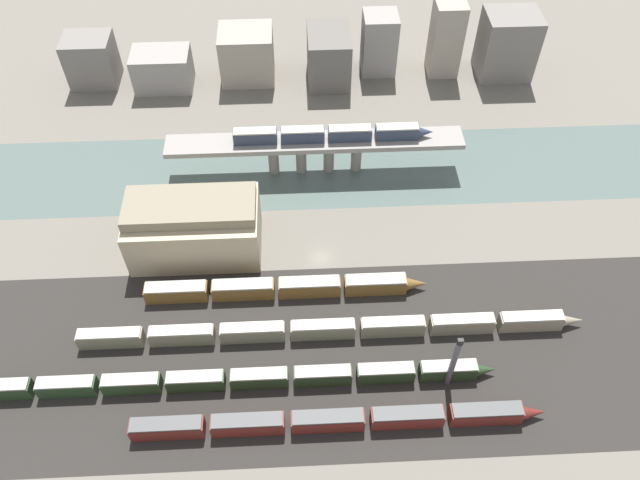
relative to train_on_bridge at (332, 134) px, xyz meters
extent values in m
plane|color=#666056|center=(-3.96, -27.60, -11.14)|extent=(400.00, 400.00, 0.00)
cube|color=#282623|center=(-3.96, -51.60, -11.13)|extent=(280.00, 42.00, 0.01)
cube|color=#4C5B56|center=(-3.96, 0.00, -11.13)|extent=(320.00, 26.49, 0.01)
cube|color=gray|center=(-3.96, 0.00, -2.29)|extent=(69.69, 7.12, 1.25)
cylinder|color=gray|center=(-13.89, 0.00, -7.02)|extent=(2.51, 2.51, 8.23)
cylinder|color=gray|center=(-7.27, 0.00, -7.02)|extent=(2.51, 2.51, 8.23)
cylinder|color=gray|center=(-0.65, 0.00, -7.02)|extent=(2.51, 2.51, 8.23)
cylinder|color=gray|center=(5.97, 0.00, -7.02)|extent=(2.51, 2.51, 8.23)
cube|color=#2D384C|center=(-17.70, 0.00, -0.16)|extent=(10.05, 2.77, 3.00)
cube|color=#B7B2A3|center=(-17.70, 0.00, 1.54)|extent=(9.65, 2.55, 0.40)
cube|color=#2D384C|center=(-6.76, 0.00, -0.16)|extent=(10.05, 2.77, 3.00)
cube|color=#B7B2A3|center=(-6.76, 0.00, 1.54)|extent=(9.65, 2.55, 0.40)
cube|color=#2D384C|center=(4.19, 0.00, -0.16)|extent=(10.05, 2.77, 3.00)
cube|color=#B7B2A3|center=(4.19, 0.00, 1.54)|extent=(9.65, 2.55, 0.40)
cube|color=#2D384C|center=(15.14, 0.00, -0.16)|extent=(10.05, 2.77, 3.00)
cube|color=#B7B2A3|center=(15.14, 0.00, 1.54)|extent=(9.65, 2.55, 0.40)
cone|color=#2D384C|center=(21.92, 0.00, -0.31)|extent=(3.52, 2.49, 2.49)
cube|color=#5B1E19|center=(-32.28, -65.56, -9.40)|extent=(12.76, 2.92, 3.48)
cube|color=#4C4C4C|center=(-32.28, -65.56, -7.46)|extent=(12.25, 2.69, 0.40)
cube|color=#5B1E19|center=(-18.38, -65.56, -9.40)|extent=(12.76, 2.92, 3.48)
cube|color=#4C4C4C|center=(-18.38, -65.56, -7.46)|extent=(12.25, 2.69, 0.40)
cube|color=#5B1E19|center=(-4.48, -65.56, -9.40)|extent=(12.76, 2.92, 3.48)
cube|color=#4C4C4C|center=(-4.48, -65.56, -7.46)|extent=(12.25, 2.69, 0.40)
cube|color=#5B1E19|center=(9.42, -65.56, -9.40)|extent=(12.76, 2.92, 3.48)
cube|color=#4C4C4C|center=(9.42, -65.56, -7.46)|extent=(12.25, 2.69, 0.40)
cube|color=#5B1E19|center=(23.33, -65.56, -9.40)|extent=(12.76, 2.92, 3.48)
cube|color=#4C4C4C|center=(23.33, -65.56, -7.46)|extent=(12.25, 2.69, 0.40)
cone|color=#5B1E19|center=(31.94, -65.56, -9.57)|extent=(4.47, 2.63, 2.63)
cube|color=#23381E|center=(-62.90, -56.79, -9.45)|extent=(10.61, 2.69, 3.37)
cube|color=#23381E|center=(-51.30, -56.79, -9.45)|extent=(10.61, 2.69, 3.37)
cube|color=#9E998E|center=(-51.30, -56.79, -7.57)|extent=(10.18, 2.48, 0.40)
cube|color=#23381E|center=(-39.71, -56.79, -9.45)|extent=(10.61, 2.69, 3.37)
cube|color=#9E998E|center=(-39.71, -56.79, -7.57)|extent=(10.18, 2.48, 0.40)
cube|color=#23381E|center=(-28.11, -56.79, -9.45)|extent=(10.61, 2.69, 3.37)
cube|color=#9E998E|center=(-28.11, -56.79, -7.57)|extent=(10.18, 2.48, 0.40)
cube|color=#23381E|center=(-16.52, -56.79, -9.45)|extent=(10.61, 2.69, 3.37)
cube|color=#9E998E|center=(-16.52, -56.79, -7.57)|extent=(10.18, 2.48, 0.40)
cube|color=#23381E|center=(-4.93, -56.79, -9.45)|extent=(10.61, 2.69, 3.37)
cube|color=#9E998E|center=(-4.93, -56.79, -7.57)|extent=(10.18, 2.48, 0.40)
cube|color=#23381E|center=(6.67, -56.79, -9.45)|extent=(10.61, 2.69, 3.37)
cube|color=#9E998E|center=(6.67, -56.79, -7.57)|extent=(10.18, 2.48, 0.40)
cube|color=#23381E|center=(18.26, -56.79, -9.45)|extent=(10.61, 2.69, 3.37)
cube|color=#9E998E|center=(18.26, -56.79, -7.57)|extent=(10.18, 2.48, 0.40)
cone|color=#23381E|center=(25.42, -56.79, -9.62)|extent=(3.71, 2.42, 2.42)
cube|color=gray|center=(-45.13, -46.97, -9.37)|extent=(12.43, 2.61, 3.54)
cube|color=#B7B2A3|center=(-45.13, -46.97, -7.39)|extent=(11.94, 2.40, 0.40)
cube|color=gray|center=(-31.55, -46.97, -9.37)|extent=(12.43, 2.61, 3.54)
cube|color=#B7B2A3|center=(-31.55, -46.97, -7.39)|extent=(11.94, 2.40, 0.40)
cube|color=gray|center=(-17.98, -46.97, -9.37)|extent=(12.43, 2.61, 3.54)
cube|color=#B7B2A3|center=(-17.98, -46.97, -7.39)|extent=(11.94, 2.40, 0.40)
cube|color=gray|center=(-4.41, -46.97, -9.37)|extent=(12.43, 2.61, 3.54)
cube|color=#B7B2A3|center=(-4.41, -46.97, -7.39)|extent=(11.94, 2.40, 0.40)
cube|color=gray|center=(9.16, -46.97, -9.37)|extent=(12.43, 2.61, 3.54)
cube|color=#B7B2A3|center=(9.16, -46.97, -7.39)|extent=(11.94, 2.40, 0.40)
cube|color=gray|center=(22.73, -46.97, -9.37)|extent=(12.43, 2.61, 3.54)
cube|color=#B7B2A3|center=(22.73, -46.97, -7.39)|extent=(11.94, 2.40, 0.40)
cube|color=gray|center=(36.31, -46.97, -9.37)|extent=(12.43, 2.61, 3.54)
cube|color=#B7B2A3|center=(36.31, -46.97, -7.39)|extent=(11.94, 2.40, 0.40)
cone|color=gray|center=(44.70, -46.97, -9.54)|extent=(4.35, 2.35, 2.35)
cube|color=brown|center=(-33.62, -36.66, -9.37)|extent=(12.64, 3.12, 3.52)
cube|color=#9E998E|center=(-33.62, -36.66, -7.41)|extent=(12.14, 2.87, 0.40)
cube|color=brown|center=(-20.12, -36.66, -9.37)|extent=(12.64, 3.12, 3.52)
cube|color=#9E998E|center=(-20.12, -36.66, -7.41)|extent=(12.14, 2.87, 0.40)
cube|color=brown|center=(-6.62, -36.66, -9.37)|extent=(12.64, 3.12, 3.52)
cube|color=#9E998E|center=(-6.62, -36.66, -7.41)|extent=(12.14, 2.87, 0.40)
cube|color=brown|center=(6.88, -36.66, -9.37)|extent=(12.64, 3.12, 3.52)
cube|color=#9E998E|center=(6.88, -36.66, -7.41)|extent=(12.14, 2.87, 0.40)
cone|color=brown|center=(15.41, -36.66, -9.55)|extent=(4.42, 2.81, 2.81)
cube|color=tan|center=(-30.43, -23.18, -5.41)|extent=(27.38, 15.71, 11.45)
cube|color=#7C725C|center=(-30.43, -23.18, 1.57)|extent=(26.83, 11.00, 2.51)
cylinder|color=#4C4C51|center=(18.10, -58.17, -4.29)|extent=(1.09, 1.09, 13.70)
cube|color=black|center=(18.10, -58.17, 3.16)|extent=(1.00, 0.70, 1.20)
cube|color=slate|center=(-63.66, 39.23, -4.38)|extent=(12.82, 10.38, 13.50)
cube|color=gray|center=(-44.22, 36.20, -5.90)|extent=(15.58, 10.42, 10.46)
cube|color=gray|center=(-21.09, 39.37, -4.04)|extent=(14.54, 12.33, 14.20)
cube|color=#605B56|center=(1.41, 37.53, -4.06)|extent=(11.49, 15.66, 14.15)
cube|color=gray|center=(15.65, 41.16, -2.65)|extent=(9.38, 9.18, 16.98)
cube|color=gray|center=(33.75, 39.50, -0.66)|extent=(8.20, 8.10, 20.96)
cube|color=slate|center=(50.72, 37.91, -2.13)|extent=(14.62, 11.94, 18.02)
camera|label=1|loc=(-8.00, -111.57, 93.93)|focal=35.00mm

